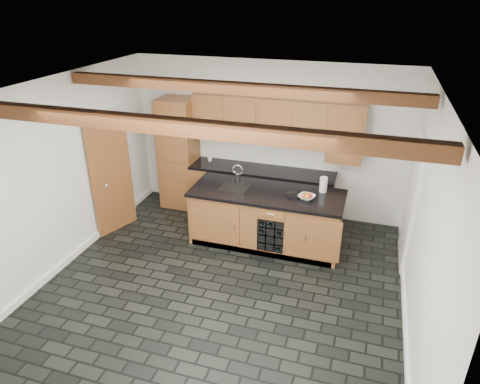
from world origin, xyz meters
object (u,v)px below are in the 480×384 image
object	(u,v)px
fruit_bowl	(307,197)
paper_towel	(323,185)
island	(266,218)
kitchen_scale	(293,194)

from	to	relation	value
fruit_bowl	paper_towel	world-z (taller)	paper_towel
island	paper_towel	xyz separation A→B (m)	(0.84, 0.29, 0.59)
kitchen_scale	paper_towel	bearing A→B (deg)	49.66
kitchen_scale	fruit_bowl	bearing A→B (deg)	5.08
fruit_bowl	kitchen_scale	bearing A→B (deg)	170.54
kitchen_scale	fruit_bowl	xyz separation A→B (m)	(0.22, -0.04, 0.00)
island	fruit_bowl	distance (m)	0.81
island	paper_towel	world-z (taller)	paper_towel
island	fruit_bowl	bearing A→B (deg)	-4.21
kitchen_scale	fruit_bowl	world-z (taller)	same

